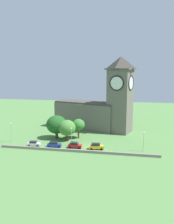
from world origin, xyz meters
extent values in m
plane|color=#517F42|center=(0.00, 15.00, 0.00)|extent=(200.00, 200.00, 0.00)
cube|color=#666056|center=(-3.18, 25.75, 5.34)|extent=(27.54, 16.55, 10.68)
cube|color=#47433C|center=(-3.18, 25.75, 11.03)|extent=(27.32, 15.82, 0.70)
cube|color=#666056|center=(11.19, 21.42, 12.25)|extent=(10.22, 10.22, 24.49)
cube|color=#4F4B43|center=(11.19, 21.42, 24.74)|extent=(11.86, 11.86, 0.50)
pyramid|color=#38352F|center=(11.19, 21.42, 27.25)|extent=(10.74, 10.74, 4.51)
cylinder|color=white|center=(9.99, 17.44, 19.59)|extent=(5.06, 1.63, 5.25)
torus|color=black|center=(9.99, 17.44, 19.59)|extent=(5.62, 2.10, 5.72)
cylinder|color=white|center=(15.17, 20.22, 19.59)|extent=(1.63, 5.06, 5.25)
torus|color=black|center=(15.17, 20.22, 19.59)|extent=(2.10, 5.62, 5.72)
cube|color=gray|center=(0.00, -5.12, 0.40)|extent=(48.99, 0.70, 0.80)
cube|color=silver|center=(-15.02, -1.92, 0.67)|extent=(4.26, 2.28, 0.74)
cube|color=#1E232B|center=(-15.23, -1.95, 1.34)|extent=(2.46, 1.82, 0.59)
cylinder|color=black|center=(-13.79, -0.88, 0.30)|extent=(0.63, 0.39, 0.60)
cylinder|color=black|center=(-13.54, -2.56, 0.30)|extent=(0.63, 0.39, 0.60)
cylinder|color=black|center=(-16.51, -1.28, 0.30)|extent=(0.63, 0.39, 0.60)
cylinder|color=black|center=(-16.26, -2.97, 0.30)|extent=(0.63, 0.39, 0.60)
cube|color=#233D9E|center=(-8.13, -1.82, 0.71)|extent=(4.77, 2.47, 0.79)
cube|color=#1E232B|center=(-8.35, -1.86, 1.42)|extent=(2.77, 1.92, 0.63)
cylinder|color=black|center=(-6.75, -0.71, 0.32)|extent=(0.68, 0.41, 0.63)
cylinder|color=black|center=(-6.46, -2.40, 0.32)|extent=(0.68, 0.41, 0.63)
cylinder|color=black|center=(-9.80, -1.24, 0.32)|extent=(0.68, 0.41, 0.63)
cylinder|color=black|center=(-9.50, -2.93, 0.32)|extent=(0.68, 0.41, 0.63)
cube|color=red|center=(-1.39, -1.34, 0.76)|extent=(4.40, 2.13, 0.85)
cube|color=#1E232B|center=(-1.60, -1.35, 1.52)|extent=(2.50, 1.80, 0.67)
cylinder|color=black|center=(0.03, -0.31, 0.34)|extent=(0.69, 0.38, 0.68)
cylinder|color=black|center=(0.12, -2.22, 0.34)|extent=(0.69, 0.38, 0.68)
cylinder|color=black|center=(-2.90, -0.46, 0.34)|extent=(0.69, 0.38, 0.68)
cylinder|color=black|center=(-2.80, -2.37, 0.34)|extent=(0.69, 0.38, 0.68)
cube|color=gold|center=(5.44, -1.40, 0.79)|extent=(4.83, 2.58, 0.88)
cube|color=#1E232B|center=(5.21, -1.44, 1.57)|extent=(2.81, 2.02, 0.70)
cylinder|color=black|center=(6.82, -0.24, 0.35)|extent=(0.75, 0.44, 0.70)
cylinder|color=black|center=(7.13, -2.03, 0.35)|extent=(0.75, 0.44, 0.70)
cylinder|color=black|center=(3.75, -0.77, 0.35)|extent=(0.75, 0.44, 0.70)
cylinder|color=black|center=(4.06, -2.56, 0.35)|extent=(0.75, 0.44, 0.70)
cylinder|color=#9EA0A5|center=(-24.31, 0.63, 3.11)|extent=(0.14, 0.14, 6.21)
sphere|color=#F4EFCC|center=(-24.31, 0.63, 6.43)|extent=(0.44, 0.44, 0.44)
cylinder|color=#9EA0A5|center=(-3.06, 0.57, 2.80)|extent=(0.14, 0.14, 5.59)
sphere|color=#F4EFCC|center=(-3.06, 0.57, 5.81)|extent=(0.44, 0.44, 0.44)
cylinder|color=#9EA0A5|center=(19.70, -0.80, 2.86)|extent=(0.14, 0.14, 5.72)
sphere|color=#F4EFCC|center=(19.70, -0.80, 5.94)|extent=(0.44, 0.44, 0.44)
cylinder|color=brown|center=(-2.84, 9.73, 1.65)|extent=(0.64, 0.64, 3.30)
ellipsoid|color=#33702D|center=(-2.84, 9.73, 5.02)|extent=(4.59, 4.59, 4.13)
cylinder|color=brown|center=(-10.54, 8.06, 1.20)|extent=(1.02, 1.02, 2.40)
ellipsoid|color=#1E511E|center=(-10.54, 8.06, 5.13)|extent=(7.27, 7.27, 6.54)
cylinder|color=brown|center=(-6.15, 6.28, 1.12)|extent=(0.86, 0.86, 2.24)
ellipsoid|color=#427A33|center=(-6.15, 6.28, 4.54)|extent=(6.12, 6.12, 5.51)
camera|label=1|loc=(16.21, -72.26, 24.28)|focal=38.48mm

